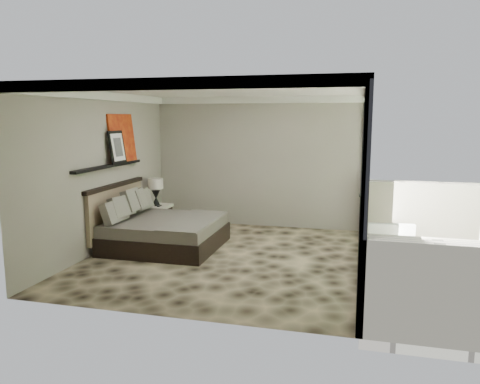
% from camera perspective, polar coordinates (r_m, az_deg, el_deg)
% --- Properties ---
extents(floor, '(5.00, 5.00, 0.00)m').
position_cam_1_polar(floor, '(8.07, -1.92, -7.95)').
color(floor, black).
rests_on(floor, ground).
extents(ceiling, '(4.50, 5.00, 0.02)m').
position_cam_1_polar(ceiling, '(7.72, -2.03, 12.25)').
color(ceiling, silver).
rests_on(ceiling, back_wall).
extents(back_wall, '(4.50, 0.02, 2.80)m').
position_cam_1_polar(back_wall, '(10.17, 2.02, 3.64)').
color(back_wall, gray).
rests_on(back_wall, floor).
extents(left_wall, '(0.02, 5.00, 2.80)m').
position_cam_1_polar(left_wall, '(8.67, -16.32, 2.35)').
color(left_wall, gray).
rests_on(left_wall, floor).
extents(glass_wall, '(0.08, 5.00, 2.80)m').
position_cam_1_polar(glass_wall, '(7.46, 14.85, 1.36)').
color(glass_wall, white).
rests_on(glass_wall, floor).
extents(terrace_slab, '(3.00, 5.00, 0.12)m').
position_cam_1_polar(terrace_slab, '(7.93, 25.46, -9.60)').
color(terrace_slab, beige).
rests_on(terrace_slab, ground).
extents(picture_ledge, '(0.12, 2.20, 0.05)m').
position_cam_1_polar(picture_ledge, '(8.72, -15.68, 3.07)').
color(picture_ledge, black).
rests_on(picture_ledge, left_wall).
extents(bed, '(1.99, 1.93, 1.10)m').
position_cam_1_polar(bed, '(8.72, -9.70, -4.55)').
color(bed, black).
rests_on(bed, floor).
extents(nightstand, '(0.76, 0.76, 0.58)m').
position_cam_1_polar(nightstand, '(10.14, -10.19, -2.86)').
color(nightstand, black).
rests_on(nightstand, floor).
extents(table_lamp, '(0.32, 0.32, 0.58)m').
position_cam_1_polar(table_lamp, '(9.99, -10.24, 0.46)').
color(table_lamp, black).
rests_on(table_lamp, nightstand).
extents(abstract_canvas, '(0.13, 0.90, 0.90)m').
position_cam_1_polar(abstract_canvas, '(9.16, -14.19, 6.38)').
color(abstract_canvas, '#B5150F').
rests_on(abstract_canvas, picture_ledge).
extents(framed_print, '(0.11, 0.50, 0.60)m').
position_cam_1_polar(framed_print, '(8.88, -14.76, 5.32)').
color(framed_print, black).
rests_on(framed_print, picture_ledge).
extents(lounger, '(0.95, 1.62, 0.60)m').
position_cam_1_polar(lounger, '(7.71, 18.76, -7.80)').
color(lounger, silver).
rests_on(lounger, terrace_slab).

